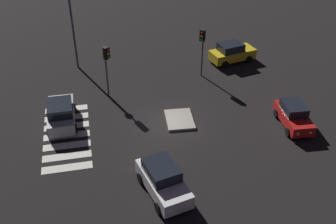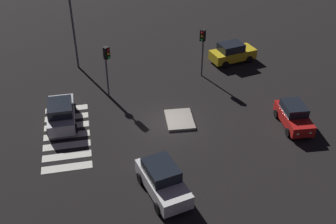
# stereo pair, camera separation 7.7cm
# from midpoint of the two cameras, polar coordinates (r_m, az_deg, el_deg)

# --- Properties ---
(ground_plane) EXTENTS (80.00, 80.00, 0.00)m
(ground_plane) POSITION_cam_midpoint_polar(r_m,az_deg,el_deg) (30.34, 0.07, -1.57)
(ground_plane) COLOR black
(traffic_island) EXTENTS (2.78, 2.17, 0.18)m
(traffic_island) POSITION_cam_midpoint_polar(r_m,az_deg,el_deg) (30.59, 1.68, -1.05)
(traffic_island) COLOR gray
(traffic_island) RESTS_ON ground
(car_silver) EXTENTS (4.36, 2.07, 1.89)m
(car_silver) POSITION_cam_midpoint_polar(r_m,az_deg,el_deg) (30.74, -14.47, -0.17)
(car_silver) COLOR #9EA0A5
(car_silver) RESTS_ON ground
(car_red) EXTENTS (3.95, 2.03, 1.68)m
(car_red) POSITION_cam_midpoint_polar(r_m,az_deg,el_deg) (31.07, 17.02, -0.47)
(car_red) COLOR red
(car_red) RESTS_ON ground
(car_yellow) EXTENTS (2.64, 4.44, 1.83)m
(car_yellow) POSITION_cam_midpoint_polar(r_m,az_deg,el_deg) (38.95, 8.91, 8.10)
(car_yellow) COLOR gold
(car_yellow) RESTS_ON ground
(car_white) EXTENTS (4.62, 2.79, 1.90)m
(car_white) POSITION_cam_midpoint_polar(r_m,az_deg,el_deg) (24.35, -0.66, -9.35)
(car_white) COLOR silver
(car_white) RESTS_ON ground
(traffic_light_south) EXTENTS (0.53, 0.54, 4.36)m
(traffic_light_south) POSITION_cam_midpoint_polar(r_m,az_deg,el_deg) (32.20, -8.36, 7.16)
(traffic_light_south) COLOR #47474C
(traffic_light_south) RESTS_ON ground
(traffic_light_west) EXTENTS (0.53, 0.54, 4.34)m
(traffic_light_west) POSITION_cam_midpoint_polar(r_m,az_deg,el_deg) (35.01, 4.87, 9.66)
(traffic_light_west) COLOR #47474C
(traffic_light_west) RESTS_ON ground
(street_lamp) EXTENTS (0.56, 0.56, 7.68)m
(street_lamp) POSITION_cam_midpoint_polar(r_m,az_deg,el_deg) (36.63, -13.17, 13.30)
(street_lamp) COLOR #47474C
(street_lamp) RESTS_ON ground
(crosswalk_near) EXTENTS (7.60, 3.20, 0.02)m
(crosswalk_near) POSITION_cam_midpoint_polar(r_m,az_deg,el_deg) (30.00, -13.72, -3.15)
(crosswalk_near) COLOR silver
(crosswalk_near) RESTS_ON ground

